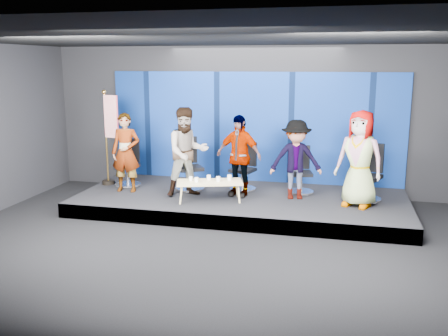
{
  "coord_description": "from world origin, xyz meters",
  "views": [
    {
      "loc": [
        2.04,
        -7.71,
        3.12
      ],
      "look_at": [
        -0.36,
        2.4,
        0.91
      ],
      "focal_mm": 40.0,
      "sensor_mm": 36.0,
      "label": 1
    }
  ],
  "objects_px": {
    "panelist_e": "(360,159)",
    "mug_a": "(191,179)",
    "mug_d": "(218,179)",
    "chair_c": "(244,174)",
    "panelist_c": "(239,156)",
    "panelist_a": "(126,153)",
    "coffee_table": "(210,183)",
    "panelist_b": "(187,152)",
    "chair_a": "(128,171)",
    "mug_b": "(196,180)",
    "chair_b": "(189,173)",
    "chair_d": "(301,178)",
    "chair_e": "(367,182)",
    "panelist_d": "(296,160)",
    "flag_stand": "(110,135)",
    "mug_e": "(229,177)",
    "mug_c": "(209,177)"
  },
  "relations": [
    {
      "from": "mug_c",
      "to": "mug_d",
      "type": "bearing_deg",
      "value": -20.72
    },
    {
      "from": "chair_c",
      "to": "coffee_table",
      "type": "bearing_deg",
      "value": -101.16
    },
    {
      "from": "panelist_c",
      "to": "panelist_e",
      "type": "relative_size",
      "value": 0.91
    },
    {
      "from": "chair_b",
      "to": "chair_a",
      "type": "bearing_deg",
      "value": 146.56
    },
    {
      "from": "chair_a",
      "to": "panelist_a",
      "type": "bearing_deg",
      "value": -74.86
    },
    {
      "from": "mug_d",
      "to": "chair_c",
      "type": "bearing_deg",
      "value": 71.25
    },
    {
      "from": "chair_b",
      "to": "mug_b",
      "type": "bearing_deg",
      "value": -96.63
    },
    {
      "from": "chair_a",
      "to": "panelist_c",
      "type": "xyz_separation_m",
      "value": [
        2.67,
        -0.27,
        0.52
      ]
    },
    {
      "from": "mug_a",
      "to": "panelist_a",
      "type": "bearing_deg",
      "value": 166.9
    },
    {
      "from": "panelist_d",
      "to": "flag_stand",
      "type": "height_order",
      "value": "flag_stand"
    },
    {
      "from": "panelist_e",
      "to": "mug_e",
      "type": "relative_size",
      "value": 17.62
    },
    {
      "from": "panelist_c",
      "to": "chair_d",
      "type": "xyz_separation_m",
      "value": [
        1.28,
        0.55,
        -0.53
      ]
    },
    {
      "from": "chair_c",
      "to": "coffee_table",
      "type": "distance_m",
      "value": 1.17
    },
    {
      "from": "panelist_c",
      "to": "mug_b",
      "type": "xyz_separation_m",
      "value": [
        -0.74,
        -0.67,
        -0.41
      ]
    },
    {
      "from": "mug_b",
      "to": "panelist_c",
      "type": "bearing_deg",
      "value": 41.89
    },
    {
      "from": "mug_a",
      "to": "chair_e",
      "type": "bearing_deg",
      "value": 12.96
    },
    {
      "from": "chair_b",
      "to": "chair_d",
      "type": "bearing_deg",
      "value": -25.36
    },
    {
      "from": "mug_c",
      "to": "chair_b",
      "type": "bearing_deg",
      "value": 134.05
    },
    {
      "from": "chair_a",
      "to": "mug_d",
      "type": "distance_m",
      "value": 2.47
    },
    {
      "from": "coffee_table",
      "to": "panelist_d",
      "type": "bearing_deg",
      "value": 19.32
    },
    {
      "from": "panelist_c",
      "to": "panelist_d",
      "type": "bearing_deg",
      "value": 17.52
    },
    {
      "from": "panelist_a",
      "to": "mug_d",
      "type": "height_order",
      "value": "panelist_a"
    },
    {
      "from": "panelist_a",
      "to": "mug_d",
      "type": "xyz_separation_m",
      "value": [
        2.17,
        -0.29,
        -0.41
      ]
    },
    {
      "from": "panelist_c",
      "to": "mug_d",
      "type": "height_order",
      "value": "panelist_c"
    },
    {
      "from": "mug_c",
      "to": "mug_d",
      "type": "xyz_separation_m",
      "value": [
        0.23,
        -0.09,
        0.0
      ]
    },
    {
      "from": "chair_d",
      "to": "chair_e",
      "type": "relative_size",
      "value": 0.87
    },
    {
      "from": "chair_c",
      "to": "mug_d",
      "type": "height_order",
      "value": "chair_c"
    },
    {
      "from": "flag_stand",
      "to": "chair_a",
      "type": "bearing_deg",
      "value": 14.18
    },
    {
      "from": "panelist_e",
      "to": "mug_a",
      "type": "height_order",
      "value": "panelist_e"
    },
    {
      "from": "chair_e",
      "to": "mug_d",
      "type": "distance_m",
      "value": 3.08
    },
    {
      "from": "panelist_c",
      "to": "chair_e",
      "type": "xyz_separation_m",
      "value": [
        2.67,
        0.24,
        -0.48
      ]
    },
    {
      "from": "chair_b",
      "to": "panelist_c",
      "type": "bearing_deg",
      "value": -44.06
    },
    {
      "from": "chair_d",
      "to": "panelist_a",
      "type": "bearing_deg",
      "value": 178.91
    },
    {
      "from": "mug_d",
      "to": "coffee_table",
      "type": "bearing_deg",
      "value": -164.42
    },
    {
      "from": "mug_a",
      "to": "mug_e",
      "type": "bearing_deg",
      "value": 17.4
    },
    {
      "from": "panelist_e",
      "to": "mug_e",
      "type": "distance_m",
      "value": 2.65
    },
    {
      "from": "panelist_c",
      "to": "mug_a",
      "type": "xyz_separation_m",
      "value": [
        -0.89,
        -0.58,
        -0.41
      ]
    },
    {
      "from": "panelist_a",
      "to": "chair_c",
      "type": "bearing_deg",
      "value": 10.8
    },
    {
      "from": "chair_d",
      "to": "flag_stand",
      "type": "relative_size",
      "value": 0.47
    },
    {
      "from": "chair_c",
      "to": "mug_c",
      "type": "xyz_separation_m",
      "value": [
        -0.57,
        -0.91,
        0.11
      ]
    },
    {
      "from": "panelist_e",
      "to": "mug_a",
      "type": "xyz_separation_m",
      "value": [
        -3.36,
        -0.34,
        -0.5
      ]
    },
    {
      "from": "panelist_a",
      "to": "chair_d",
      "type": "distance_m",
      "value": 3.88
    },
    {
      "from": "chair_a",
      "to": "mug_b",
      "type": "bearing_deg",
      "value": -30.93
    },
    {
      "from": "chair_b",
      "to": "mug_a",
      "type": "bearing_deg",
      "value": -102.74
    },
    {
      "from": "panelist_b",
      "to": "panelist_c",
      "type": "bearing_deg",
      "value": -19.19
    },
    {
      "from": "mug_d",
      "to": "chair_b",
      "type": "bearing_deg",
      "value": 139.29
    },
    {
      "from": "panelist_b",
      "to": "mug_a",
      "type": "bearing_deg",
      "value": -94.31
    },
    {
      "from": "mug_e",
      "to": "flag_stand",
      "type": "relative_size",
      "value": 0.05
    },
    {
      "from": "chair_e",
      "to": "flag_stand",
      "type": "relative_size",
      "value": 0.54
    },
    {
      "from": "panelist_e",
      "to": "mug_b",
      "type": "relative_size",
      "value": 20.02
    }
  ]
}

